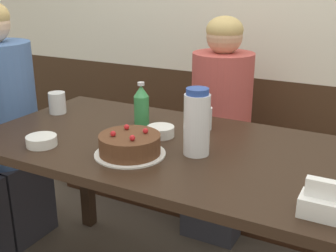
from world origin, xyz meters
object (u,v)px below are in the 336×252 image
(glass_water_tall, at_px, (57,103))
(glass_tumbler_short, at_px, (204,118))
(birthday_cake, at_px, (130,145))
(napkin_holder, at_px, (321,203))
(water_pitcher, at_px, (197,123))
(soju_bottle, at_px, (141,105))
(bowl_soup_white, at_px, (42,141))
(person_grey_tee, at_px, (220,137))
(bowl_rice_small, at_px, (161,131))
(bench_seat, at_px, (234,180))
(person_pale_blue_shirt, at_px, (3,128))

(glass_water_tall, height_order, glass_tumbler_short, glass_water_tall)
(birthday_cake, distance_m, napkin_holder, 0.68)
(birthday_cake, xyz_separation_m, water_pitcher, (0.21, 0.12, 0.08))
(soju_bottle, height_order, napkin_holder, soju_bottle)
(bowl_soup_white, bearing_deg, water_pitcher, 20.30)
(glass_water_tall, bearing_deg, soju_bottle, 6.43)
(bowl_soup_white, xyz_separation_m, glass_tumbler_short, (0.46, 0.46, 0.03))
(soju_bottle, distance_m, bowl_soup_white, 0.45)
(person_grey_tee, bearing_deg, bowl_rice_small, -2.92)
(birthday_cake, xyz_separation_m, bowl_soup_white, (-0.34, -0.08, -0.02))
(bench_seat, relative_size, glass_water_tall, 22.69)
(person_grey_tee, bearing_deg, soju_bottle, -19.46)
(soju_bottle, xyz_separation_m, bowl_soup_white, (-0.20, -0.40, -0.07))
(bowl_rice_small, xyz_separation_m, glass_water_tall, (-0.58, 0.05, 0.03))
(birthday_cake, xyz_separation_m, person_grey_tee, (0.04, 0.81, -0.24))
(water_pitcher, height_order, glass_water_tall, water_pitcher)
(bench_seat, height_order, water_pitcher, water_pitcher)
(napkin_holder, distance_m, glass_tumbler_short, 0.74)
(birthday_cake, distance_m, water_pitcher, 0.25)
(soju_bottle, height_order, person_pale_blue_shirt, person_pale_blue_shirt)
(birthday_cake, xyz_separation_m, person_pale_blue_shirt, (-0.94, 0.24, -0.17))
(water_pitcher, xyz_separation_m, person_pale_blue_shirt, (-1.15, 0.12, -0.25))
(bench_seat, bearing_deg, napkin_holder, -61.46)
(soju_bottle, height_order, bowl_soup_white, soju_bottle)
(glass_water_tall, bearing_deg, bench_seat, 48.69)
(napkin_holder, bearing_deg, glass_tumbler_short, 138.11)
(person_pale_blue_shirt, bearing_deg, birthday_cake, -14.44)
(napkin_holder, bearing_deg, birthday_cake, 170.41)
(bowl_rice_small, bearing_deg, birthday_cake, -91.65)
(glass_tumbler_short, bearing_deg, bowl_rice_small, -125.56)
(soju_bottle, relative_size, glass_tumbler_short, 2.00)
(bench_seat, height_order, bowl_rice_small, bowl_rice_small)
(bowl_rice_small, height_order, glass_tumbler_short, glass_tumbler_short)
(soju_bottle, bearing_deg, bowl_rice_small, -33.15)
(person_pale_blue_shirt, bearing_deg, glass_tumbler_short, 7.31)
(person_grey_tee, bearing_deg, bench_seat, 169.83)
(napkin_holder, height_order, bowl_soup_white, napkin_holder)
(birthday_cake, bearing_deg, bowl_rice_small, 88.35)
(bench_seat, bearing_deg, soju_bottle, -107.09)
(person_pale_blue_shirt, distance_m, person_grey_tee, 1.13)
(birthday_cake, height_order, glass_tumbler_short, birthday_cake)
(glass_tumbler_short, distance_m, person_pale_blue_shirt, 1.09)
(soju_bottle, distance_m, napkin_holder, 0.92)
(birthday_cake, xyz_separation_m, soju_bottle, (-0.14, 0.31, 0.05))
(water_pitcher, bearing_deg, person_pale_blue_shirt, 173.85)
(bowl_rice_small, relative_size, glass_tumbler_short, 1.18)
(bench_seat, xyz_separation_m, glass_tumbler_short, (0.05, -0.61, 0.57))
(bowl_soup_white, height_order, glass_water_tall, glass_water_tall)
(birthday_cake, distance_m, person_grey_tee, 0.85)
(napkin_holder, distance_m, bowl_rice_small, 0.74)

